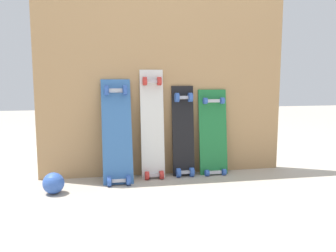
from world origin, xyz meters
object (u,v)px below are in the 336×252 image
skateboard_white (152,128)px  skateboard_green (213,137)px  skateboard_blue (117,135)px  rubber_ball (53,183)px  skateboard_black (183,135)px

skateboard_white → skateboard_green: (0.48, 0.00, -0.08)m
skateboard_blue → rubber_ball: 0.55m
skateboard_green → skateboard_white: bearing=-179.4°
skateboard_white → skateboard_green: size_ratio=1.20×
skateboard_black → rubber_ball: bearing=-163.5°
skateboard_blue → rubber_ball: (-0.43, -0.21, -0.27)m
skateboard_blue → skateboard_black: (0.51, 0.07, -0.02)m
skateboard_blue → skateboard_black: bearing=7.6°
skateboard_black → skateboard_white: bearing=-178.6°
skateboard_black → skateboard_green: size_ratio=1.02×
skateboard_black → skateboard_green: (0.24, -0.00, -0.02)m
skateboard_green → rubber_ball: 1.23m
skateboard_white → skateboard_black: (0.24, 0.01, -0.06)m
skateboard_blue → skateboard_white: size_ratio=0.92×
skateboard_blue → rubber_ball: size_ratio=5.76×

